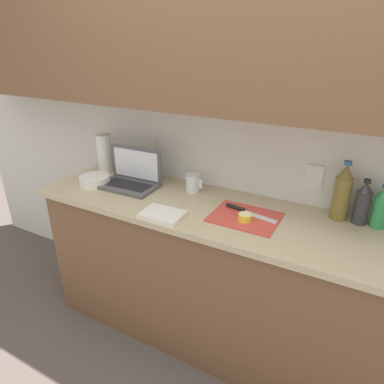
# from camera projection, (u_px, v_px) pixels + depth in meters

# --- Properties ---
(ground_plane) EXTENTS (12.00, 12.00, 0.00)m
(ground_plane) POSITION_uv_depth(u_px,v_px,m) (236.00, 343.00, 2.18)
(ground_plane) COLOR #564C47
(ground_plane) RESTS_ON ground
(wall_back) EXTENTS (5.20, 0.38, 2.60)m
(wall_back) POSITION_uv_depth(u_px,v_px,m) (270.00, 85.00, 1.72)
(wall_back) COLOR white
(wall_back) RESTS_ON ground_plane
(counter_unit) EXTENTS (2.49, 0.59, 0.92)m
(counter_unit) POSITION_uv_depth(u_px,v_px,m) (244.00, 286.00, 1.98)
(counter_unit) COLOR brown
(counter_unit) RESTS_ON ground_plane
(laptop) EXTENTS (0.38, 0.23, 0.24)m
(laptop) POSITION_uv_depth(u_px,v_px,m) (131.00, 177.00, 2.16)
(laptop) COLOR #515156
(laptop) RESTS_ON counter_unit
(cutting_board) EXTENTS (0.35, 0.28, 0.01)m
(cutting_board) POSITION_uv_depth(u_px,v_px,m) (246.00, 217.00, 1.79)
(cutting_board) COLOR #D1473D
(cutting_board) RESTS_ON counter_unit
(knife) EXTENTS (0.30, 0.08, 0.02)m
(knife) POSITION_uv_depth(u_px,v_px,m) (242.00, 210.00, 1.84)
(knife) COLOR silver
(knife) RESTS_ON cutting_board
(lemon_half_cut) EXTENTS (0.07, 0.07, 0.04)m
(lemon_half_cut) POSITION_uv_depth(u_px,v_px,m) (245.00, 217.00, 1.74)
(lemon_half_cut) COLOR yellow
(lemon_half_cut) RESTS_ON cutting_board
(bottle_green_soda) EXTENTS (0.07, 0.07, 0.23)m
(bottle_green_soda) POSITION_uv_depth(u_px,v_px,m) (381.00, 208.00, 1.66)
(bottle_green_soda) COLOR #2D934C
(bottle_green_soda) RESTS_ON counter_unit
(bottle_oil_tall) EXTENTS (0.07, 0.07, 0.24)m
(bottle_oil_tall) POSITION_uv_depth(u_px,v_px,m) (363.00, 204.00, 1.70)
(bottle_oil_tall) COLOR #333338
(bottle_oil_tall) RESTS_ON counter_unit
(bottle_water_clear) EXTENTS (0.08, 0.08, 0.31)m
(bottle_water_clear) POSITION_uv_depth(u_px,v_px,m) (342.00, 193.00, 1.73)
(bottle_water_clear) COLOR olive
(bottle_water_clear) RESTS_ON counter_unit
(measuring_cup) EXTENTS (0.11, 0.09, 0.11)m
(measuring_cup) POSITION_uv_depth(u_px,v_px,m) (193.00, 183.00, 2.08)
(measuring_cup) COLOR silver
(measuring_cup) RESTS_ON counter_unit
(bowl_white) EXTENTS (0.19, 0.19, 0.05)m
(bowl_white) POSITION_uv_depth(u_px,v_px,m) (95.00, 180.00, 2.19)
(bowl_white) COLOR white
(bowl_white) RESTS_ON counter_unit
(paper_towel_roll) EXTENTS (0.10, 0.10, 0.26)m
(paper_towel_roll) POSITION_uv_depth(u_px,v_px,m) (105.00, 153.00, 2.38)
(paper_towel_roll) COLOR white
(paper_towel_roll) RESTS_ON counter_unit
(dish_towel) EXTENTS (0.23, 0.17, 0.02)m
(dish_towel) POSITION_uv_depth(u_px,v_px,m) (163.00, 215.00, 1.80)
(dish_towel) COLOR silver
(dish_towel) RESTS_ON counter_unit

